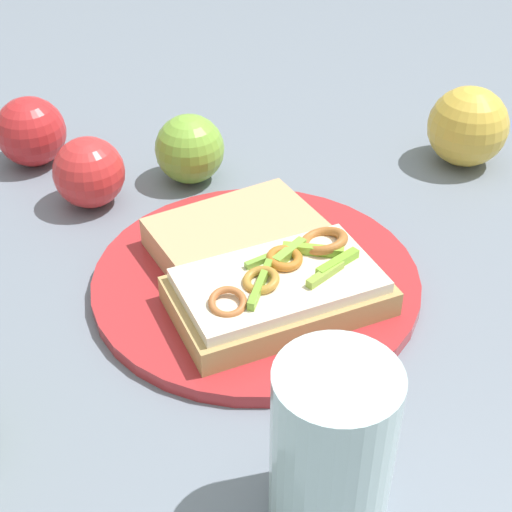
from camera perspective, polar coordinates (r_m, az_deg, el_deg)
name	(u,v)px	position (r m, az deg, el deg)	size (l,w,h in m)	color
ground_plane	(256,286)	(0.65, 0.00, -2.25)	(2.00, 2.00, 0.00)	slate
plate	(256,281)	(0.64, 0.00, -1.84)	(0.27, 0.27, 0.01)	#B02B2F
sandwich	(280,290)	(0.60, 1.78, -2.51)	(0.19, 0.18, 0.04)	tan
bread_slice_side	(235,235)	(0.66, -1.54, 1.59)	(0.14, 0.09, 0.03)	tan
apple_0	(190,149)	(0.77, -4.96, 7.93)	(0.07, 0.07, 0.07)	#7EB43C
apple_2	(31,132)	(0.84, -16.40, 8.86)	(0.07, 0.07, 0.07)	red
apple_3	(468,126)	(0.83, 15.47, 9.27)	(0.08, 0.08, 0.08)	gold
apple_5	(89,172)	(0.75, -12.31, 6.09)	(0.07, 0.07, 0.07)	red
drinking_glass	(332,448)	(0.45, 5.69, -14.03)	(0.07, 0.07, 0.12)	silver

